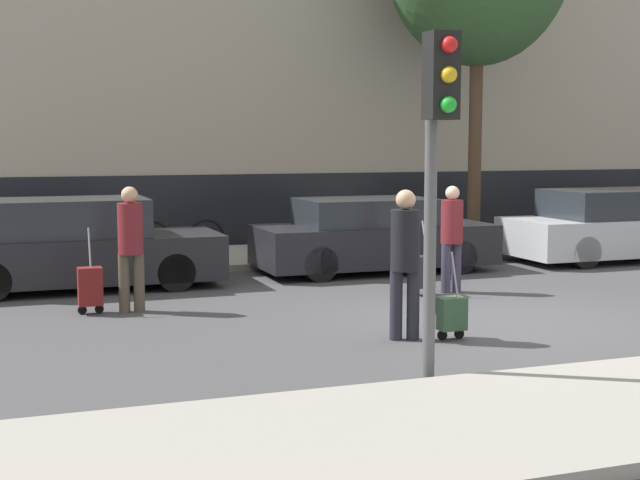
# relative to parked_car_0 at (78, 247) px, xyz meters

# --- Properties ---
(ground_plane) EXTENTS (80.00, 80.00, 0.00)m
(ground_plane) POSITION_rel_parked_car_0_xyz_m (4.97, -4.54, -0.67)
(ground_plane) COLOR #424244
(sidewalk_far) EXTENTS (28.00, 3.00, 0.12)m
(sidewalk_far) POSITION_rel_parked_car_0_xyz_m (4.97, 2.46, -0.61)
(sidewalk_far) COLOR gray
(sidewalk_far) RESTS_ON ground_plane
(building_facade) EXTENTS (28.00, 3.53, 9.16)m
(building_facade) POSITION_rel_parked_car_0_xyz_m (4.97, 6.39, 3.90)
(building_facade) COLOR #A89E8C
(building_facade) RESTS_ON ground_plane
(parked_car_0) EXTENTS (4.36, 1.70, 1.43)m
(parked_car_0) POSITION_rel_parked_car_0_xyz_m (0.00, 0.00, 0.00)
(parked_car_0) COLOR black
(parked_car_0) RESTS_ON ground_plane
(parked_car_1) EXTENTS (4.21, 1.73, 1.32)m
(parked_car_1) POSITION_rel_parked_car_0_xyz_m (5.10, 0.14, -0.04)
(parked_car_1) COLOR black
(parked_car_1) RESTS_ON ground_plane
(parked_car_2) EXTENTS (4.58, 1.84, 1.39)m
(parked_car_2) POSITION_rel_parked_car_0_xyz_m (10.28, -0.01, -0.02)
(parked_car_2) COLOR #B7BABF
(parked_car_2) RESTS_ON ground_plane
(pedestrian_left) EXTENTS (0.35, 0.34, 1.72)m
(pedestrian_left) POSITION_rel_parked_car_0_xyz_m (0.52, -2.20, 0.31)
(pedestrian_left) COLOR #4C4233
(pedestrian_left) RESTS_ON ground_plane
(trolley_left) EXTENTS (0.34, 0.29, 1.18)m
(trolley_left) POSITION_rel_parked_car_0_xyz_m (-0.03, -2.17, -0.29)
(trolley_left) COLOR maroon
(trolley_left) RESTS_ON ground_plane
(pedestrian_center) EXTENTS (0.34, 0.34, 1.77)m
(pedestrian_center) POSITION_rel_parked_car_0_xyz_m (3.30, -5.04, 0.34)
(pedestrian_center) COLOR #23232D
(pedestrian_center) RESTS_ON ground_plane
(trolley_center) EXTENTS (0.34, 0.29, 1.04)m
(trolley_center) POSITION_rel_parked_car_0_xyz_m (3.82, -5.21, -0.36)
(trolley_center) COLOR #335138
(trolley_center) RESTS_ON ground_plane
(pedestrian_right) EXTENTS (0.35, 0.34, 1.65)m
(pedestrian_right) POSITION_rel_parked_car_0_xyz_m (5.38, -2.28, 0.27)
(pedestrian_right) COLOR #383347
(pedestrian_right) RESTS_ON ground_plane
(trolley_right) EXTENTS (0.34, 0.29, 1.14)m
(trolley_right) POSITION_rel_parked_car_0_xyz_m (4.84, -2.38, -0.31)
(trolley_right) COLOR #262628
(trolley_right) RESTS_ON ground_plane
(traffic_light) EXTENTS (0.28, 0.47, 3.32)m
(traffic_light) POSITION_rel_parked_car_0_xyz_m (2.72, -6.91, 1.72)
(traffic_light) COLOR #515154
(traffic_light) RESTS_ON ground_plane
(parked_bicycle) EXTENTS (1.77, 0.06, 0.96)m
(parked_bicycle) POSITION_rel_parked_car_0_xyz_m (2.08, 2.46, -0.17)
(parked_bicycle) COLOR black
(parked_bicycle) RESTS_ON sidewalk_far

